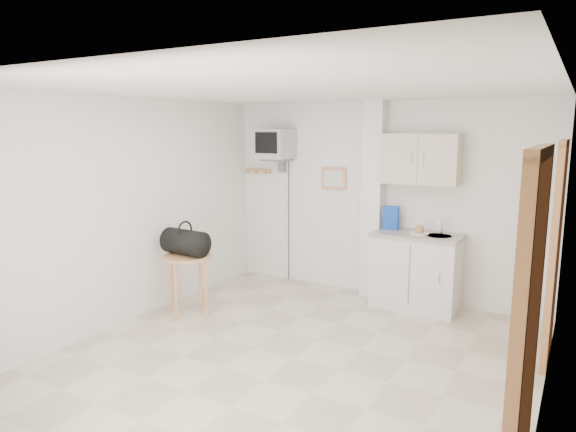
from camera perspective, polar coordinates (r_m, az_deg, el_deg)
The scene contains 6 objects.
ground at distance 5.07m, azimuth 0.65°, elevation -15.51°, with size 4.50×4.50×0.00m, color beige.
room_envelope at distance 4.59m, azimuth 3.84°, elevation 1.92°, with size 4.24×4.54×2.55m.
kitchenette at distance 6.37m, azimuth 14.16°, elevation -2.86°, with size 1.03×0.58×2.10m.
crt_television at distance 7.06m, azimuth -1.49°, elevation 7.90°, with size 0.44×0.45×2.15m.
round_table at distance 6.09m, azimuth -11.07°, elevation -5.32°, with size 0.56×0.56×0.71m.
duffel_bag at distance 6.05m, azimuth -11.33°, elevation -2.85°, with size 0.56×0.33×0.40m.
Camera 1 is at (2.25, -3.99, 2.16)m, focal length 32.00 mm.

